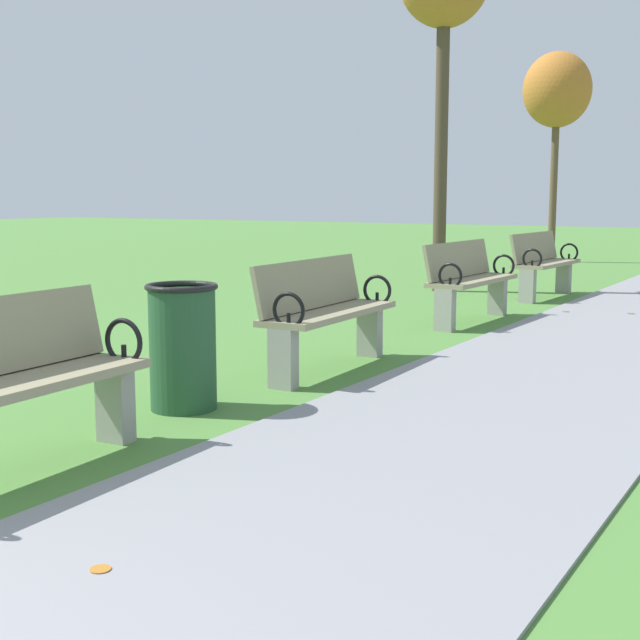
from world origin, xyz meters
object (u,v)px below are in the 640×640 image
object	(u,v)px
trash_bin	(183,346)
park_bench_5	(543,263)
park_bench_4	(469,279)
park_bench_2	(4,383)
tree_2	(557,92)
park_bench_3	(325,311)

from	to	relation	value
trash_bin	park_bench_5	bearing A→B (deg)	88.87
park_bench_4	trash_bin	size ratio (longest dim) A/B	1.92
park_bench_2	tree_2	bearing A→B (deg)	96.59
park_bench_3	trash_bin	bearing A→B (deg)	-95.32
park_bench_4	trash_bin	distance (m)	4.71
park_bench_5	trash_bin	distance (m)	7.49
park_bench_4	park_bench_2	bearing A→B (deg)	-90.00
park_bench_4	park_bench_5	distance (m)	2.78
park_bench_3	tree_2	xyz separation A→B (m)	(-1.79, 12.40, 3.06)
tree_2	trash_bin	world-z (taller)	tree_2
park_bench_2	park_bench_4	bearing A→B (deg)	90.00
park_bench_5	tree_2	size ratio (longest dim) A/B	0.37
park_bench_2	park_bench_4	world-z (taller)	same
park_bench_3	park_bench_4	xyz separation A→B (m)	(-0.00, 3.13, 0.00)
park_bench_4	tree_2	distance (m)	9.93
park_bench_4	tree_2	bearing A→B (deg)	100.95
park_bench_5	tree_2	bearing A→B (deg)	105.44
tree_2	park_bench_4	bearing A→B (deg)	-79.05
park_bench_3	park_bench_4	bearing A→B (deg)	90.00
tree_2	park_bench_3	bearing A→B (deg)	-81.77
park_bench_4	trash_bin	world-z (taller)	park_bench_4
tree_2	park_bench_2	bearing A→B (deg)	-83.41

